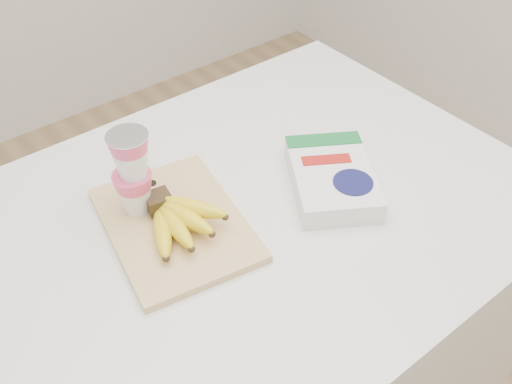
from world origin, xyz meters
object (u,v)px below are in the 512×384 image
at_px(table, 230,358).
at_px(cereal_box, 332,178).
at_px(bananas, 177,218).
at_px(cutting_board, 175,224).
at_px(yogurt_stack, 132,171).

xyz_separation_m(table, cereal_box, (0.24, -0.06, 0.52)).
xyz_separation_m(bananas, cereal_box, (0.33, -0.08, -0.02)).
bearing_deg(cutting_board, bananas, -92.43).
relative_size(bananas, cereal_box, 0.60).
height_order(cutting_board, bananas, bananas).
bearing_deg(cereal_box, cutting_board, -166.42).
distance_m(table, bananas, 0.55).
relative_size(table, cutting_board, 3.91).
bearing_deg(cutting_board, cereal_box, -8.03).
relative_size(bananas, yogurt_stack, 0.96).
bearing_deg(cereal_box, bananas, -162.98).
relative_size(table, bananas, 7.57).
relative_size(table, yogurt_stack, 7.30).
bearing_deg(yogurt_stack, cereal_box, -25.95).
distance_m(bananas, yogurt_stack, 0.12).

